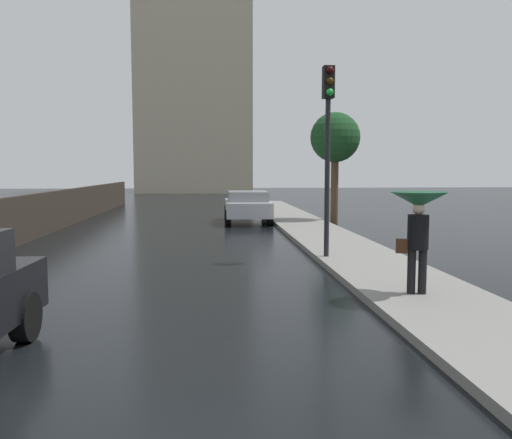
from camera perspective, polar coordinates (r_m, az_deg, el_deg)
name	(u,v)px	position (r m, az deg, el deg)	size (l,w,h in m)	color
ground	(83,371)	(6.49, -17.98, -15.07)	(120.00, 120.00, 0.00)	black
car_silver_near_kerb	(247,206)	(22.58, -0.92, 1.49)	(1.94, 4.08, 1.34)	#B2B5BA
pedestrian_with_umbrella_near	(418,213)	(9.36, 16.90, 0.63)	(0.96, 0.96, 1.72)	black
traffic_light	(328,126)	(13.00, 7.68, 9.82)	(0.26, 0.39, 4.53)	black
street_tree_near	(335,139)	(22.78, 8.43, 8.49)	(2.08, 2.08, 4.62)	#4C3823
distant_tower	(197,78)	(56.24, -6.33, 14.72)	(11.51, 11.41, 22.92)	#B2A88E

